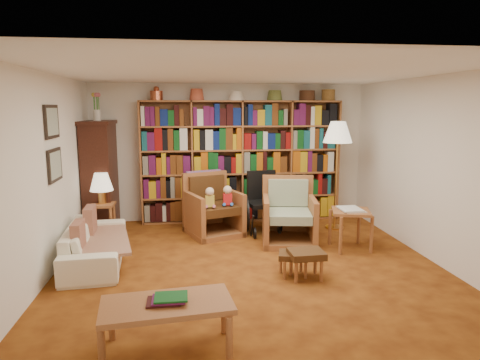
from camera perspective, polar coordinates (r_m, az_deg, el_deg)
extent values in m
plane|color=#955017|center=(5.81, 1.29, -11.28)|extent=(5.00, 5.00, 0.00)
plane|color=white|center=(5.44, 1.39, 14.12)|extent=(5.00, 5.00, 0.00)
plane|color=white|center=(7.95, -1.36, 3.68)|extent=(5.00, 0.00, 5.00)
plane|color=white|center=(3.09, 8.32, -5.94)|extent=(5.00, 0.00, 5.00)
plane|color=white|center=(5.68, -24.43, 0.43)|extent=(0.00, 5.00, 5.00)
plane|color=white|center=(6.36, 24.22, 1.34)|extent=(0.00, 5.00, 5.00)
cube|color=#A15F32|center=(7.83, 0.22, 2.49)|extent=(3.60, 0.30, 2.20)
cube|color=#3E1A11|center=(7.60, -18.11, 0.26)|extent=(0.45, 0.90, 1.80)
cube|color=#3E1A11|center=(7.51, -18.48, 7.28)|extent=(0.50, 0.95, 0.06)
cylinder|color=white|center=(7.51, -18.53, 8.20)|extent=(0.12, 0.12, 0.18)
cube|color=black|center=(5.91, -23.84, 7.13)|extent=(0.03, 0.52, 0.42)
cube|color=gray|center=(5.90, -23.70, 7.14)|extent=(0.01, 0.44, 0.34)
cube|color=black|center=(5.95, -23.48, 1.84)|extent=(0.03, 0.52, 0.42)
cube|color=gray|center=(5.95, -23.34, 1.85)|extent=(0.01, 0.44, 0.34)
imported|color=white|center=(6.15, -18.71, -8.05)|extent=(1.83, 0.83, 0.52)
cube|color=#C4AC8F|center=(6.13, -18.27, -7.70)|extent=(1.01, 1.52, 0.04)
cube|color=maroon|center=(6.45, -19.33, -5.50)|extent=(0.15, 0.41, 0.41)
cube|color=maroon|center=(5.80, -20.76, -7.28)|extent=(0.13, 0.38, 0.37)
cube|color=#A15F32|center=(7.17, -17.86, -3.16)|extent=(0.38, 0.38, 0.04)
cylinder|color=#A15F32|center=(7.13, -19.08, -5.64)|extent=(0.05, 0.05, 0.52)
cylinder|color=#A15F32|center=(7.07, -16.81, -5.63)|extent=(0.05, 0.05, 0.52)
cylinder|color=#A15F32|center=(7.40, -18.64, -5.06)|extent=(0.05, 0.05, 0.52)
cylinder|color=#A15F32|center=(7.35, -16.44, -5.05)|extent=(0.05, 0.05, 0.52)
cylinder|color=#C38A3E|center=(7.14, -17.91, -2.21)|extent=(0.12, 0.12, 0.20)
cone|color=#F5E8C9|center=(7.10, -18.01, -0.23)|extent=(0.36, 0.36, 0.28)
cube|color=#A15F32|center=(7.14, -3.49, -6.90)|extent=(1.03, 1.05, 0.09)
cube|color=#A15F32|center=(7.05, -6.44, -4.56)|extent=(0.36, 0.80, 0.71)
cube|color=#A15F32|center=(7.09, -0.60, -4.41)|extent=(0.36, 0.80, 0.71)
cube|color=#A15F32|center=(7.39, -3.71, -2.71)|extent=(0.78, 0.36, 1.00)
cube|color=#462A12|center=(7.00, -3.50, -3.85)|extent=(0.82, 0.87, 0.13)
cube|color=#462A12|center=(7.26, -3.70, -1.05)|extent=(0.62, 0.32, 0.42)
cube|color=#BF3371|center=(7.37, -3.76, -0.37)|extent=(0.60, 0.28, 0.44)
cube|color=#A15F32|center=(6.73, 6.50, -7.97)|extent=(0.93, 0.95, 0.09)
cube|color=#A15F32|center=(6.57, 3.46, -5.53)|extent=(0.21, 0.84, 0.71)
cube|color=#A15F32|center=(6.74, 9.56, -5.26)|extent=(0.21, 0.84, 0.71)
cube|color=#A15F32|center=(6.96, 5.84, -3.46)|extent=(0.81, 0.22, 1.01)
cube|color=#99A382|center=(6.59, 6.64, -4.72)|extent=(0.73, 0.79, 0.13)
cube|color=#99A382|center=(6.84, 6.02, -1.69)|extent=(0.64, 0.21, 0.42)
cube|color=black|center=(7.12, 3.17, -3.18)|extent=(0.56, 0.56, 0.07)
cube|color=black|center=(7.30, 2.84, -0.65)|extent=(0.50, 0.12, 0.50)
cylinder|color=black|center=(7.23, 0.84, -4.50)|extent=(0.03, 0.62, 0.62)
cylinder|color=black|center=(7.32, 5.13, -4.35)|extent=(0.03, 0.62, 0.62)
cylinder|color=black|center=(6.90, 1.97, -7.10)|extent=(0.03, 0.18, 0.18)
cylinder|color=black|center=(6.97, 5.22, -6.96)|extent=(0.03, 0.18, 0.18)
cylinder|color=#C38A3E|center=(7.67, 12.45, -6.15)|extent=(0.31, 0.31, 0.03)
cylinder|color=#C38A3E|center=(7.50, 12.66, -0.54)|extent=(0.03, 0.03, 1.56)
cone|color=#F5E8C9|center=(7.40, 12.92, 6.26)|extent=(0.49, 0.49, 0.36)
cube|color=#A15F32|center=(6.49, 14.58, -4.09)|extent=(0.66, 0.66, 0.04)
cylinder|color=#A15F32|center=(6.28, 13.29, -7.28)|extent=(0.05, 0.05, 0.55)
cylinder|color=#A15F32|center=(6.45, 17.13, -7.00)|extent=(0.05, 0.05, 0.55)
cylinder|color=#A15F32|center=(6.69, 11.91, -6.17)|extent=(0.05, 0.05, 0.55)
cylinder|color=#A15F32|center=(6.86, 15.56, -5.94)|extent=(0.05, 0.05, 0.55)
cube|color=silver|center=(6.48, 14.59, -3.79)|extent=(0.39, 0.45, 0.03)
cube|color=#462A12|center=(5.42, 7.11, -9.95)|extent=(0.42, 0.38, 0.07)
cylinder|color=#A15F32|center=(5.35, 5.96, -11.92)|extent=(0.04, 0.04, 0.23)
cylinder|color=#A15F32|center=(5.41, 8.75, -11.72)|extent=(0.04, 0.04, 0.23)
cylinder|color=#A15F32|center=(5.54, 5.45, -11.13)|extent=(0.04, 0.04, 0.23)
cylinder|color=#A15F32|center=(5.60, 8.14, -10.95)|extent=(0.04, 0.04, 0.23)
cube|color=#462A12|center=(5.35, 8.83, -9.72)|extent=(0.43, 0.37, 0.08)
cylinder|color=#A15F32|center=(5.26, 7.49, -12.10)|extent=(0.04, 0.04, 0.27)
cylinder|color=#A15F32|center=(5.34, 10.80, -11.83)|extent=(0.04, 0.04, 0.27)
cylinder|color=#A15F32|center=(5.48, 6.82, -11.15)|extent=(0.04, 0.04, 0.27)
cylinder|color=#A15F32|center=(5.56, 10.00, -10.92)|extent=(0.04, 0.04, 0.27)
cube|color=#A15F32|center=(3.84, -9.72, -16.10)|extent=(1.16, 0.67, 0.05)
cylinder|color=#A15F32|center=(3.80, -17.99, -20.52)|extent=(0.06, 0.06, 0.39)
cylinder|color=#A15F32|center=(3.75, -1.44, -20.46)|extent=(0.06, 0.06, 0.39)
cylinder|color=#A15F32|center=(4.20, -16.78, -17.38)|extent=(0.06, 0.06, 0.39)
cylinder|color=#A15F32|center=(4.15, -2.12, -17.26)|extent=(0.06, 0.06, 0.39)
cube|color=brown|center=(3.82, -9.74, -15.40)|extent=(0.30, 0.25, 0.05)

